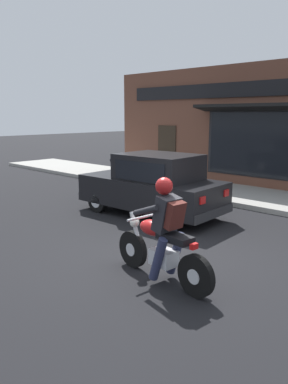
{
  "coord_description": "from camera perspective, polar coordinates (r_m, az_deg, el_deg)",
  "views": [
    {
      "loc": [
        -4.85,
        -3.89,
        2.51
      ],
      "look_at": [
        0.66,
        1.29,
        0.95
      ],
      "focal_mm": 35.0,
      "sensor_mm": 36.0,
      "label": 1
    }
  ],
  "objects": [
    {
      "name": "ground_plane",
      "position": [
        6.7,
        4.23,
        -10.37
      ],
      "size": [
        80.0,
        80.0,
        0.0
      ],
      "primitive_type": "plane",
      "color": "black"
    },
    {
      "name": "sidewalk_curb",
      "position": [
        12.66,
        9.37,
        0.39
      ],
      "size": [
        2.6,
        22.0,
        0.14
      ],
      "primitive_type": "cube",
      "color": "#9E9B93",
      "rests_on": "ground"
    },
    {
      "name": "motorcycle_with_rider",
      "position": [
        5.69,
        2.87,
        -7.13
      ],
      "size": [
        0.61,
        2.02,
        1.62
      ],
      "color": "black",
      "rests_on": "ground"
    },
    {
      "name": "car_hatchback",
      "position": [
        9.43,
        1.33,
        1.0
      ],
      "size": [
        1.78,
        3.84,
        1.57
      ],
      "color": "black",
      "rests_on": "ground"
    },
    {
      "name": "storefront_building",
      "position": [
        13.58,
        14.39,
        9.6
      ],
      "size": [
        1.25,
        10.98,
        4.2
      ],
      "color": "brown",
      "rests_on": "ground"
    }
  ]
}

